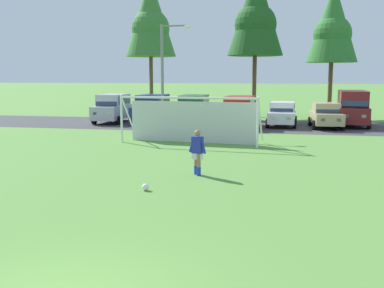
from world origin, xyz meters
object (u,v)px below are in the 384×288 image
at_px(soccer_goal, 191,119).
at_px(parked_car_slot_left, 152,109).
at_px(street_lamp, 165,77).
at_px(parked_car_slot_center_left, 194,110).
at_px(parked_car_slot_far_left, 113,108).
at_px(parked_car_slot_far_right, 352,107).
at_px(soccer_ball, 145,187).
at_px(parked_car_slot_center, 239,111).
at_px(parked_car_slot_center_right, 282,114).
at_px(parked_car_slot_right, 326,115).
at_px(player_defender_far, 197,152).

distance_m(soccer_goal, parked_car_slot_left, 10.42).
bearing_deg(street_lamp, parked_car_slot_center_left, 77.97).
xyz_separation_m(parked_car_slot_far_left, parked_car_slot_far_right, (17.64, 0.88, 0.23)).
distance_m(soccer_ball, parked_car_slot_center, 18.30).
bearing_deg(parked_car_slot_center_left, parked_car_slot_center_right, 1.60).
xyz_separation_m(parked_car_slot_center_left, parked_car_slot_center, (3.42, -0.90, 0.00)).
xyz_separation_m(soccer_ball, parked_car_slot_right, (7.12, 18.88, 0.77)).
xyz_separation_m(parked_car_slot_left, parked_car_slot_far_right, (14.48, 0.98, 0.23)).
bearing_deg(soccer_ball, player_defender_far, 64.81).
xyz_separation_m(parked_car_slot_right, parked_car_slot_far_right, (1.92, 1.49, 0.47)).
relative_size(parked_car_slot_far_left, parked_car_slot_far_right, 0.94).
bearing_deg(parked_car_slot_center_left, soccer_goal, -79.81).
xyz_separation_m(player_defender_far, parked_car_slot_center, (0.02, 15.72, 0.29)).
distance_m(parked_car_slot_center_left, parked_car_slot_right, 9.34).
height_order(soccer_ball, parked_car_slot_left, parked_car_slot_left).
height_order(parked_car_slot_left, parked_car_slot_right, parked_car_slot_left).
bearing_deg(parked_car_slot_center, soccer_ball, -93.77).
distance_m(player_defender_far, parked_car_slot_left, 18.13).
bearing_deg(parked_car_slot_right, soccer_goal, -131.55).
relative_size(parked_car_slot_center_left, parked_car_slot_center_right, 1.08).
bearing_deg(parked_car_slot_center_left, parked_car_slot_center, -14.81).
distance_m(soccer_ball, street_lamp, 15.38).
distance_m(soccer_goal, parked_car_slot_right, 11.65).
relative_size(parked_car_slot_far_left, parked_car_slot_center, 0.98).
height_order(parked_car_slot_center_left, parked_car_slot_center, same).
xyz_separation_m(player_defender_far, parked_car_slot_center_right, (2.98, 16.80, 0.05)).
distance_m(parked_car_slot_center_left, parked_car_slot_far_right, 11.33).
bearing_deg(parked_car_slot_left, parked_car_slot_far_right, 3.88).
distance_m(soccer_ball, parked_car_slot_far_right, 22.32).
bearing_deg(parked_car_slot_far_left, parked_car_slot_center_right, -0.81).
bearing_deg(parked_car_slot_far_right, player_defender_far, -113.76).
bearing_deg(player_defender_far, parked_car_slot_center, 89.93).
distance_m(parked_car_slot_left, parked_car_slot_center_right, 9.60).
relative_size(parked_car_slot_far_left, parked_car_slot_center_left, 1.00).
bearing_deg(soccer_goal, soccer_ball, -86.59).
xyz_separation_m(soccer_goal, parked_car_slot_center_left, (-1.61, 8.98, -0.18)).
bearing_deg(parked_car_slot_center, parked_car_slot_far_left, 172.66).
xyz_separation_m(parked_car_slot_center, parked_car_slot_center_right, (2.96, 1.08, -0.24)).
distance_m(soccer_ball, soccer_goal, 10.25).
height_order(parked_car_slot_far_left, parked_car_slot_center, same).
height_order(parked_car_slot_center, street_lamp, street_lamp).
bearing_deg(parked_car_slot_far_left, parked_car_slot_far_right, 2.84).
bearing_deg(soccer_ball, street_lamp, 102.21).
bearing_deg(soccer_goal, parked_car_slot_center_right, 62.50).
relative_size(soccer_goal, parked_car_slot_center_right, 1.77).
relative_size(player_defender_far, parked_car_slot_left, 0.35).
bearing_deg(soccer_goal, parked_car_slot_left, 117.63).
relative_size(parked_car_slot_left, parked_car_slot_right, 1.09).
bearing_deg(parked_car_slot_right, parked_car_slot_far_left, 177.75).
bearing_deg(parked_car_slot_left, parked_car_slot_right, -2.33).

